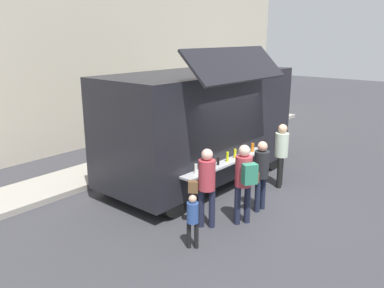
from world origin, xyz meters
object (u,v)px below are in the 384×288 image
(customer_rear_waiting, at_px, (206,182))
(customer_extra_browsing, at_px, (281,150))
(food_truck_main, at_px, (200,123))
(customer_front_ordering, at_px, (261,170))
(customer_mid_with_backpack, at_px, (244,177))
(trash_bin, at_px, (214,127))
(child_near_queue, at_px, (193,217))

(customer_rear_waiting, distance_m, customer_extra_browsing, 3.16)
(food_truck_main, bearing_deg, customer_rear_waiting, -137.68)
(customer_front_ordering, height_order, customer_mid_with_backpack, customer_mid_with_backpack)
(customer_mid_with_backpack, bearing_deg, trash_bin, -16.83)
(food_truck_main, relative_size, child_near_queue, 5.27)
(trash_bin, relative_size, customer_front_ordering, 0.62)
(customer_front_ordering, height_order, child_near_queue, customer_front_ordering)
(customer_extra_browsing, xyz_separation_m, child_near_queue, (-4.02, -0.23, -0.38))
(food_truck_main, xyz_separation_m, customer_mid_with_backpack, (-1.54, -2.43, -0.57))
(trash_bin, distance_m, customer_extra_browsing, 5.17)
(trash_bin, relative_size, child_near_queue, 0.94)
(customer_extra_browsing, bearing_deg, trash_bin, -53.36)
(customer_mid_with_backpack, height_order, child_near_queue, customer_mid_with_backpack)
(customer_front_ordering, distance_m, customer_rear_waiting, 1.53)
(food_truck_main, height_order, customer_rear_waiting, food_truck_main)
(customer_mid_with_backpack, bearing_deg, food_truck_main, -0.78)
(customer_front_ordering, distance_m, customer_extra_browsing, 1.74)
(customer_extra_browsing, bearing_deg, customer_front_ordering, 81.70)
(trash_bin, xyz_separation_m, customer_rear_waiting, (-5.97, -4.20, 0.52))
(food_truck_main, relative_size, trash_bin, 5.60)
(food_truck_main, bearing_deg, customer_mid_with_backpack, -121.10)
(customer_rear_waiting, bearing_deg, food_truck_main, 8.25)
(customer_front_ordering, relative_size, customer_rear_waiting, 0.96)
(customer_rear_waiting, relative_size, child_near_queue, 1.59)
(child_near_queue, bearing_deg, food_truck_main, -0.29)
(food_truck_main, distance_m, customer_front_ordering, 2.54)
(customer_rear_waiting, bearing_deg, trash_bin, 2.31)
(customer_mid_with_backpack, height_order, customer_extra_browsing, customer_mid_with_backpack)
(trash_bin, xyz_separation_m, customer_mid_with_backpack, (-5.35, -4.75, 0.58))
(customer_front_ordering, xyz_separation_m, customer_rear_waiting, (-1.46, 0.47, 0.04))
(trash_bin, bearing_deg, customer_rear_waiting, -144.84)
(food_truck_main, xyz_separation_m, customer_extra_browsing, (1.00, -1.99, -0.62))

